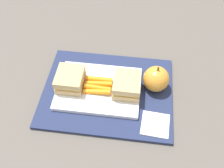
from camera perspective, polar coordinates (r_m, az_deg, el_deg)
name	(u,v)px	position (r m, az deg, el deg)	size (l,w,h in m)	color
ground_plane	(108,93)	(0.73, -0.97, -1.94)	(2.40, 2.40, 0.00)	#56514C
lunchbag_mat	(108,92)	(0.73, -0.97, -1.70)	(0.36, 0.28, 0.01)	navy
food_tray	(99,88)	(0.72, -2.95, -0.98)	(0.23, 0.17, 0.01)	white
sandwich_half_left	(70,79)	(0.72, -9.21, 1.01)	(0.07, 0.08, 0.04)	tan
sandwich_half_right	(127,85)	(0.70, 3.31, -0.23)	(0.07, 0.08, 0.04)	tan
carrot_sticks_bundle	(98,86)	(0.71, -3.07, -0.34)	(0.08, 0.06, 0.02)	orange
apple	(156,79)	(0.72, 9.68, 1.12)	(0.07, 0.07, 0.08)	gold
paper_napkin	(155,124)	(0.67, 9.50, -8.75)	(0.07, 0.07, 0.00)	white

